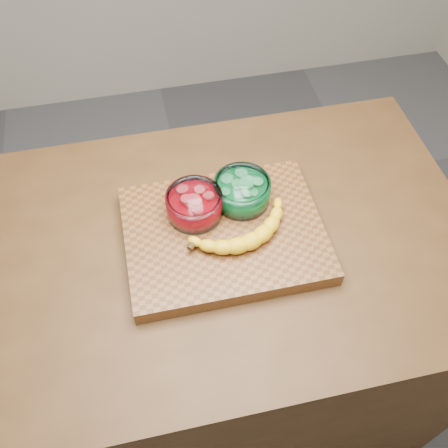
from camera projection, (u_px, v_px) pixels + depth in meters
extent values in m
plane|color=#505155|center=(224.00, 376.00, 1.89)|extent=(3.50, 3.50, 0.00)
cube|color=#4C2F17|center=(224.00, 324.00, 1.53)|extent=(1.20, 0.80, 0.90)
cube|color=brown|center=(224.00, 234.00, 1.15)|extent=(0.45, 0.35, 0.04)
cylinder|color=white|center=(194.00, 205.00, 1.14)|extent=(0.13, 0.13, 0.06)
cylinder|color=red|center=(195.00, 207.00, 1.14)|extent=(0.11, 0.11, 0.03)
cylinder|color=#FF5059|center=(194.00, 200.00, 1.12)|extent=(0.10, 0.10, 0.02)
cylinder|color=white|center=(242.00, 191.00, 1.16)|extent=(0.13, 0.13, 0.06)
cylinder|color=#0D8337|center=(242.00, 194.00, 1.17)|extent=(0.11, 0.11, 0.04)
cylinder|color=#5FCB7B|center=(242.00, 186.00, 1.15)|extent=(0.10, 0.10, 0.02)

